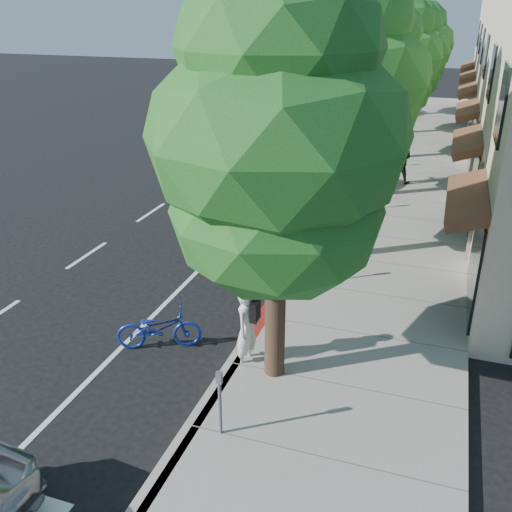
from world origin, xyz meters
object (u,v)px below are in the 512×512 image
at_px(dark_suv_far, 386,106).
at_px(pedestrian, 400,159).
at_px(cyclist, 247,329).
at_px(street_tree_2, 376,77).
at_px(silver_suv, 260,198).
at_px(street_tree_3, 395,60).
at_px(street_tree_1, 345,85).
at_px(street_tree_0, 278,144).
at_px(white_pickup, 337,127).
at_px(bicycle, 159,328).
at_px(dark_sedan, 332,177).
at_px(street_tree_4, 407,54).
at_px(street_tree_5, 416,47).

relative_size(dark_suv_far, pedestrian, 2.32).
bearing_deg(cyclist, street_tree_2, 7.13).
height_order(silver_suv, pedestrian, pedestrian).
bearing_deg(dark_suv_far, street_tree_3, -80.37).
bearing_deg(street_tree_1, silver_suv, 142.07).
xyz_separation_m(street_tree_0, silver_suv, (-3.10, 8.42, -3.92)).
height_order(street_tree_3, white_pickup, street_tree_3).
bearing_deg(cyclist, bicycle, 99.42).
xyz_separation_m(street_tree_1, bicycle, (-2.70, -5.74, -4.49)).
xyz_separation_m(street_tree_0, cyclist, (-0.65, 0.23, -3.88)).
xyz_separation_m(street_tree_0, white_pickup, (-3.10, 21.58, -4.03)).
bearing_deg(street_tree_0, dark_sedan, 96.58).
xyz_separation_m(street_tree_2, cyclist, (-0.65, -11.77, -3.65)).
bearing_deg(white_pickup, street_tree_4, 39.53).
height_order(bicycle, dark_suv_far, dark_suv_far).
height_order(street_tree_1, street_tree_5, street_tree_1).
relative_size(street_tree_0, street_tree_4, 1.07).
bearing_deg(cyclist, street_tree_3, 8.19).
xyz_separation_m(street_tree_0, street_tree_1, (0.00, 6.00, 0.21)).
xyz_separation_m(street_tree_0, street_tree_3, (0.00, 18.00, -0.19)).
height_order(street_tree_3, bicycle, street_tree_3).
height_order(dark_suv_far, pedestrian, pedestrian).
xyz_separation_m(street_tree_3, street_tree_5, (-0.00, 12.00, -0.23)).
bearing_deg(dark_sedan, street_tree_5, 91.54).
distance_m(bicycle, dark_suv_far, 29.00).
height_order(street_tree_1, street_tree_2, street_tree_1).
xyz_separation_m(street_tree_3, dark_sedan, (-1.40, -5.86, -3.89)).
bearing_deg(bicycle, dark_suv_far, -26.65).
bearing_deg(street_tree_3, street_tree_0, -90.00).
relative_size(street_tree_2, cyclist, 4.07).
bearing_deg(dark_suv_far, street_tree_1, -84.02).
relative_size(street_tree_2, pedestrian, 3.69).
distance_m(street_tree_3, street_tree_5, 12.00).
bearing_deg(bicycle, street_tree_4, -30.57).
distance_m(bicycle, pedestrian, 14.37).
bearing_deg(street_tree_5, pedestrian, -86.52).
height_order(street_tree_2, pedestrian, street_tree_2).
bearing_deg(silver_suv, street_tree_3, 71.47).
bearing_deg(street_tree_5, dark_suv_far, -151.18).
relative_size(street_tree_1, pedestrian, 4.05).
height_order(street_tree_1, silver_suv, street_tree_1).
distance_m(dark_sedan, pedestrian, 3.13).
relative_size(street_tree_3, street_tree_4, 1.02).
relative_size(street_tree_0, dark_sedan, 1.82).
xyz_separation_m(street_tree_3, street_tree_4, (-0.00, 6.00, -0.20)).
height_order(street_tree_2, street_tree_4, street_tree_2).
height_order(bicycle, pedestrian, pedestrian).
height_order(dark_sedan, dark_suv_far, dark_suv_far).
height_order(street_tree_5, pedestrian, street_tree_5).
bearing_deg(white_pickup, street_tree_5, 71.34).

